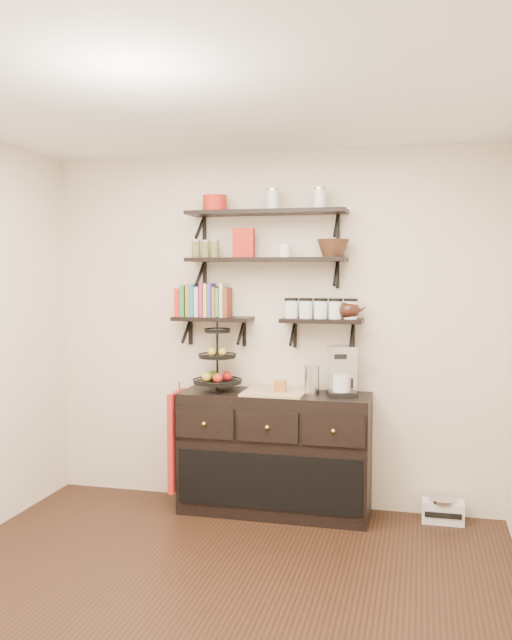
% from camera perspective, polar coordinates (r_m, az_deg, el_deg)
% --- Properties ---
extents(floor, '(3.50, 3.50, 0.00)m').
position_cam_1_polar(floor, '(3.94, -4.91, -23.04)').
color(floor, black).
rests_on(floor, ground).
extents(ceiling, '(3.50, 3.50, 0.02)m').
position_cam_1_polar(ceiling, '(3.62, -5.18, 18.56)').
color(ceiling, white).
rests_on(ceiling, back_wall).
extents(back_wall, '(3.50, 0.02, 2.70)m').
position_cam_1_polar(back_wall, '(5.21, 1.18, -0.81)').
color(back_wall, silver).
rests_on(back_wall, ground).
extents(shelf_top, '(1.20, 0.27, 0.23)m').
position_cam_1_polar(shelf_top, '(5.08, 0.86, 9.02)').
color(shelf_top, black).
rests_on(shelf_top, back_wall).
extents(shelf_mid, '(1.20, 0.27, 0.23)m').
position_cam_1_polar(shelf_mid, '(5.06, 0.86, 5.07)').
color(shelf_mid, black).
rests_on(shelf_mid, back_wall).
extents(shelf_low_left, '(0.60, 0.25, 0.23)m').
position_cam_1_polar(shelf_low_left, '(5.20, -3.63, 0.03)').
color(shelf_low_left, black).
rests_on(shelf_low_left, back_wall).
extents(shelf_low_right, '(0.60, 0.25, 0.23)m').
position_cam_1_polar(shelf_low_right, '(5.01, 5.57, -0.13)').
color(shelf_low_right, black).
rests_on(shelf_low_right, back_wall).
extents(cookbooks, '(0.43, 0.15, 0.26)m').
position_cam_1_polar(cookbooks, '(5.21, -4.20, 1.55)').
color(cookbooks, red).
rests_on(cookbooks, shelf_low_left).
extents(glass_canisters, '(0.54, 0.10, 0.13)m').
position_cam_1_polar(glass_canisters, '(5.01, 5.46, 0.87)').
color(glass_canisters, silver).
rests_on(glass_canisters, shelf_low_right).
extents(sideboard, '(1.40, 0.50, 0.92)m').
position_cam_1_polar(sideboard, '(5.12, 1.59, -11.11)').
color(sideboard, black).
rests_on(sideboard, floor).
extents(fruit_stand, '(0.36, 0.36, 0.53)m').
position_cam_1_polar(fruit_stand, '(5.11, -3.23, -3.92)').
color(fruit_stand, black).
rests_on(fruit_stand, sideboard).
extents(candle, '(0.08, 0.08, 0.08)m').
position_cam_1_polar(candle, '(5.00, 2.06, -5.56)').
color(candle, '#965622').
rests_on(candle, sideboard).
extents(coffee_maker, '(0.24, 0.24, 0.36)m').
position_cam_1_polar(coffee_maker, '(4.94, 7.27, -4.34)').
color(coffee_maker, black).
rests_on(coffee_maker, sideboard).
extents(thermal_carafe, '(0.11, 0.11, 0.22)m').
position_cam_1_polar(thermal_carafe, '(4.93, 4.72, -5.07)').
color(thermal_carafe, silver).
rests_on(thermal_carafe, sideboard).
extents(apron, '(0.04, 0.32, 0.74)m').
position_cam_1_polar(apron, '(5.21, -6.65, -10.01)').
color(apron, '#A4111D').
rests_on(apron, sideboard).
extents(radio, '(0.29, 0.20, 0.18)m').
position_cam_1_polar(radio, '(5.21, 15.46, -15.21)').
color(radio, silver).
rests_on(radio, floor).
extents(recipe_box, '(0.16, 0.06, 0.22)m').
position_cam_1_polar(recipe_box, '(5.11, -1.05, 6.51)').
color(recipe_box, '#AA1E13').
rests_on(recipe_box, shelf_mid).
extents(walnut_bowl, '(0.24, 0.24, 0.13)m').
position_cam_1_polar(walnut_bowl, '(4.97, 6.50, 6.03)').
color(walnut_bowl, black).
rests_on(walnut_bowl, shelf_mid).
extents(ramekins, '(0.09, 0.09, 0.10)m').
position_cam_1_polar(ramekins, '(5.03, 2.44, 5.83)').
color(ramekins, white).
rests_on(ramekins, shelf_mid).
extents(teapot, '(0.22, 0.18, 0.15)m').
position_cam_1_polar(teapot, '(4.98, 7.85, 0.97)').
color(teapot, black).
rests_on(teapot, shelf_low_right).
extents(red_pot, '(0.18, 0.18, 0.12)m').
position_cam_1_polar(red_pot, '(5.19, -3.49, 9.78)').
color(red_pot, '#AA1E13').
rests_on(red_pot, shelf_top).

